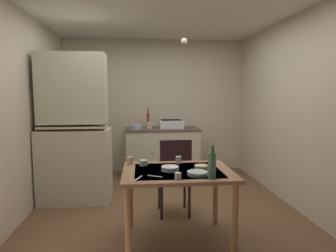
{
  "coord_description": "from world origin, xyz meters",
  "views": [
    {
      "loc": [
        -0.34,
        -3.6,
        1.52
      ],
      "look_at": [
        0.04,
        0.08,
        1.11
      ],
      "focal_mm": 31.27,
      "sensor_mm": 36.0,
      "label": 1
    }
  ],
  "objects_px": {
    "hutch_cabinet": "(74,134)",
    "serving_bowl_wide": "(201,167)",
    "dining_table": "(178,180)",
    "mug_dark": "(178,176)",
    "chair_far_side": "(175,176)",
    "mixing_bowl_counter": "(136,127)",
    "hand_pump": "(148,119)",
    "sink_basin": "(171,124)",
    "glass_bottle": "(212,165)"
  },
  "relations": [
    {
      "from": "mixing_bowl_counter",
      "to": "dining_table",
      "type": "xyz_separation_m",
      "value": [
        0.42,
        -2.47,
        -0.27
      ]
    },
    {
      "from": "dining_table",
      "to": "serving_bowl_wide",
      "type": "relative_size",
      "value": 7.86
    },
    {
      "from": "hutch_cabinet",
      "to": "dining_table",
      "type": "relative_size",
      "value": 1.87
    },
    {
      "from": "hutch_cabinet",
      "to": "serving_bowl_wide",
      "type": "xyz_separation_m",
      "value": [
        1.51,
        -1.28,
        -0.19
      ]
    },
    {
      "from": "sink_basin",
      "to": "chair_far_side",
      "type": "xyz_separation_m",
      "value": [
        -0.17,
        -1.88,
        -0.45
      ]
    },
    {
      "from": "sink_basin",
      "to": "chair_far_side",
      "type": "distance_m",
      "value": 1.94
    },
    {
      "from": "hand_pump",
      "to": "mug_dark",
      "type": "bearing_deg",
      "value": -86.71
    },
    {
      "from": "hutch_cabinet",
      "to": "mug_dark",
      "type": "distance_m",
      "value": 2.01
    },
    {
      "from": "hutch_cabinet",
      "to": "mug_dark",
      "type": "relative_size",
      "value": 34.29
    },
    {
      "from": "mixing_bowl_counter",
      "to": "dining_table",
      "type": "distance_m",
      "value": 2.52
    },
    {
      "from": "hutch_cabinet",
      "to": "chair_far_side",
      "type": "relative_size",
      "value": 2.11
    },
    {
      "from": "hand_pump",
      "to": "mug_dark",
      "type": "height_order",
      "value": "hand_pump"
    },
    {
      "from": "hand_pump",
      "to": "dining_table",
      "type": "distance_m",
      "value": 2.6
    },
    {
      "from": "mixing_bowl_counter",
      "to": "chair_far_side",
      "type": "distance_m",
      "value": 1.94
    },
    {
      "from": "hand_pump",
      "to": "chair_far_side",
      "type": "distance_m",
      "value": 2.02
    },
    {
      "from": "mixing_bowl_counter",
      "to": "mug_dark",
      "type": "relative_size",
      "value": 3.51
    },
    {
      "from": "chair_far_side",
      "to": "mug_dark",
      "type": "height_order",
      "value": "chair_far_side"
    },
    {
      "from": "chair_far_side",
      "to": "mug_dark",
      "type": "relative_size",
      "value": 16.25
    },
    {
      "from": "hutch_cabinet",
      "to": "hand_pump",
      "type": "relative_size",
      "value": 5.29
    },
    {
      "from": "mixing_bowl_counter",
      "to": "hand_pump",
      "type": "bearing_deg",
      "value": 23.42
    },
    {
      "from": "dining_table",
      "to": "mug_dark",
      "type": "distance_m",
      "value": 0.33
    },
    {
      "from": "chair_far_side",
      "to": "serving_bowl_wide",
      "type": "xyz_separation_m",
      "value": [
        0.19,
        -0.64,
        0.26
      ]
    },
    {
      "from": "glass_bottle",
      "to": "chair_far_side",
      "type": "bearing_deg",
      "value": 103.26
    },
    {
      "from": "mug_dark",
      "to": "glass_bottle",
      "type": "xyz_separation_m",
      "value": [
        0.31,
        -0.01,
        0.1
      ]
    },
    {
      "from": "glass_bottle",
      "to": "hand_pump",
      "type": "bearing_deg",
      "value": 99.39
    },
    {
      "from": "serving_bowl_wide",
      "to": "hutch_cabinet",
      "type": "bearing_deg",
      "value": 139.76
    },
    {
      "from": "hutch_cabinet",
      "to": "sink_basin",
      "type": "xyz_separation_m",
      "value": [
        1.49,
        1.24,
        -0.0
      ]
    },
    {
      "from": "hand_pump",
      "to": "sink_basin",
      "type": "bearing_deg",
      "value": -6.06
    },
    {
      "from": "mixing_bowl_counter",
      "to": "glass_bottle",
      "type": "bearing_deg",
      "value": -75.95
    },
    {
      "from": "sink_basin",
      "to": "dining_table",
      "type": "height_order",
      "value": "sink_basin"
    },
    {
      "from": "mug_dark",
      "to": "chair_far_side",
      "type": "bearing_deg",
      "value": 84.65
    },
    {
      "from": "chair_far_side",
      "to": "glass_bottle",
      "type": "bearing_deg",
      "value": -76.74
    },
    {
      "from": "mug_dark",
      "to": "hand_pump",
      "type": "bearing_deg",
      "value": 93.29
    },
    {
      "from": "hand_pump",
      "to": "mixing_bowl_counter",
      "type": "bearing_deg",
      "value": -156.58
    },
    {
      "from": "mixing_bowl_counter",
      "to": "mug_dark",
      "type": "xyz_separation_m",
      "value": [
        0.38,
        -2.77,
        -0.14
      ]
    },
    {
      "from": "hand_pump",
      "to": "dining_table",
      "type": "xyz_separation_m",
      "value": [
        0.2,
        -2.57,
        -0.4
      ]
    },
    {
      "from": "serving_bowl_wide",
      "to": "mug_dark",
      "type": "distance_m",
      "value": 0.41
    },
    {
      "from": "hutch_cabinet",
      "to": "mixing_bowl_counter",
      "type": "bearing_deg",
      "value": 54.58
    },
    {
      "from": "mug_dark",
      "to": "glass_bottle",
      "type": "bearing_deg",
      "value": -1.65
    },
    {
      "from": "mug_dark",
      "to": "glass_bottle",
      "type": "relative_size",
      "value": 0.19
    },
    {
      "from": "mixing_bowl_counter",
      "to": "serving_bowl_wide",
      "type": "distance_m",
      "value": 2.56
    },
    {
      "from": "mug_dark",
      "to": "serving_bowl_wide",
      "type": "bearing_deg",
      "value": 46.86
    },
    {
      "from": "hutch_cabinet",
      "to": "dining_table",
      "type": "bearing_deg",
      "value": -45.21
    },
    {
      "from": "sink_basin",
      "to": "glass_bottle",
      "type": "height_order",
      "value": "glass_bottle"
    },
    {
      "from": "hand_pump",
      "to": "mug_dark",
      "type": "relative_size",
      "value": 6.49
    },
    {
      "from": "hand_pump",
      "to": "dining_table",
      "type": "bearing_deg",
      "value": -85.49
    },
    {
      "from": "hutch_cabinet",
      "to": "serving_bowl_wide",
      "type": "relative_size",
      "value": 14.66
    },
    {
      "from": "dining_table",
      "to": "mug_dark",
      "type": "bearing_deg",
      "value": -97.17
    },
    {
      "from": "sink_basin",
      "to": "glass_bottle",
      "type": "xyz_separation_m",
      "value": [
        0.05,
        -2.83,
        -0.08
      ]
    },
    {
      "from": "sink_basin",
      "to": "mug_dark",
      "type": "relative_size",
      "value": 7.32
    }
  ]
}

